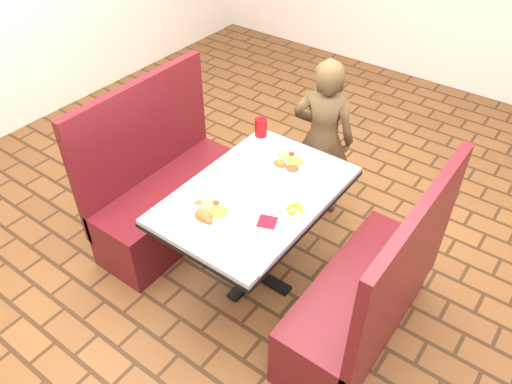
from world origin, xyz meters
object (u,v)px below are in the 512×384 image
Objects in this scene: near_dinner_plate at (210,211)px; red_tumbler at (261,127)px; diner_person at (323,139)px; far_dinner_plate at (289,161)px; booth_bench_left at (168,195)px; plantain_plate at (294,209)px; dining_table at (256,204)px; booth_bench_right at (366,300)px.

near_dinner_plate is 0.87m from red_tumbler.
diner_person is 4.55× the size of far_dinner_plate.
booth_bench_left is 0.90m from near_dinner_plate.
booth_bench_left is at bearing 179.71° from plantain_plate.
diner_person is at bearing 93.54° from dining_table.
near_dinner_plate is 0.48m from plantain_plate.
red_tumbler reaches higher than dining_table.
far_dinner_plate is 0.38m from red_tumbler.
diner_person is (-0.85, 0.90, 0.30)m from booth_bench_right.
plantain_plate is at bearing 40.54° from near_dinner_plate.
diner_person is at bearing 52.75° from red_tumbler.
far_dinner_plate is (0.80, 0.35, 0.45)m from booth_bench_left.
diner_person is at bearing 88.42° from near_dinner_plate.
diner_person is (-0.06, 0.90, -0.02)m from dining_table.
booth_bench_left is 7.49× the size of plantain_plate.
booth_bench_left is 0.95× the size of diner_person.
near_dinner_plate is at bearing -97.76° from far_dinner_plate.
dining_table is 1.01× the size of booth_bench_left.
diner_person reaches higher than dining_table.
far_dinner_plate is (-0.80, 0.35, 0.45)m from booth_bench_right.
dining_table is 4.38× the size of far_dinner_plate.
booth_bench_left and booth_bench_right have the same top height.
far_dinner_plate reaches higher than dining_table.
booth_bench_right is 1.27m from diner_person.
diner_person reaches higher than far_dinner_plate.
booth_bench_right is at bearing 19.71° from near_dinner_plate.
diner_person is 7.85× the size of plantain_plate.
dining_table is 0.86m from booth_bench_left.
booth_bench_right is 0.98m from far_dinner_plate.
dining_table is at bearing 180.00° from booth_bench_right.
far_dinner_plate is 1.73× the size of plantain_plate.
booth_bench_right reaches higher than near_dinner_plate.
red_tumbler reaches higher than far_dinner_plate.
booth_bench_left reaches higher than red_tumbler.
dining_table is 4.63× the size of near_dinner_plate.
booth_bench_left reaches higher than dining_table.
plantain_plate is (0.27, -0.36, -0.02)m from far_dinner_plate.
booth_bench_left is at bearing -156.37° from far_dinner_plate.
near_dinner_plate is (0.71, -0.32, 0.45)m from booth_bench_left.
dining_table is 0.86m from booth_bench_right.
booth_bench_left is 4.58× the size of near_dinner_plate.
dining_table is 0.37m from far_dinner_plate.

